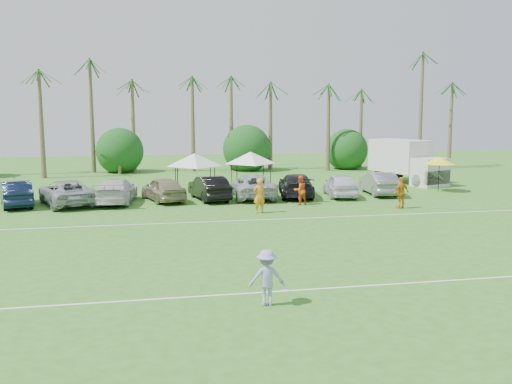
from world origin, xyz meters
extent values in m
plane|color=#347021|center=(0.00, 0.00, 0.00)|extent=(120.00, 120.00, 0.00)
cube|color=white|center=(0.00, 2.00, 0.01)|extent=(80.00, 0.10, 0.01)
cube|color=white|center=(0.00, 14.00, 0.01)|extent=(80.00, 0.10, 0.01)
cone|color=brown|center=(-12.00, 38.00, 5.00)|extent=(0.44, 0.44, 10.00)
cone|color=brown|center=(-8.00, 38.00, 5.50)|extent=(0.44, 0.44, 11.00)
cone|color=brown|center=(-4.00, 38.00, 4.00)|extent=(0.44, 0.44, 8.00)
cone|color=brown|center=(0.00, 38.00, 4.50)|extent=(0.44, 0.44, 9.00)
cone|color=brown|center=(4.00, 38.00, 5.00)|extent=(0.44, 0.44, 10.00)
cone|color=brown|center=(8.00, 38.00, 5.50)|extent=(0.44, 0.44, 11.00)
cone|color=brown|center=(13.00, 38.00, 4.00)|extent=(0.44, 0.44, 8.00)
cone|color=brown|center=(18.00, 38.00, 4.50)|extent=(0.44, 0.44, 9.00)
cone|color=brown|center=(23.00, 38.00, 5.00)|extent=(0.44, 0.44, 10.00)
cone|color=brown|center=(27.00, 38.00, 5.50)|extent=(0.44, 0.44, 11.00)
cylinder|color=brown|center=(-6.00, 39.00, 0.70)|extent=(0.30, 0.30, 1.40)
sphere|color=#134418|center=(-6.00, 39.00, 1.80)|extent=(4.00, 4.00, 4.00)
cylinder|color=brown|center=(6.00, 39.00, 0.70)|extent=(0.30, 0.30, 1.40)
sphere|color=#134418|center=(6.00, 39.00, 1.80)|extent=(4.00, 4.00, 4.00)
cylinder|color=brown|center=(16.00, 39.00, 0.70)|extent=(0.30, 0.30, 1.40)
sphere|color=#134418|center=(16.00, 39.00, 1.80)|extent=(4.00, 4.00, 4.00)
imported|color=orange|center=(2.52, 16.05, 0.99)|extent=(0.81, 0.63, 1.97)
imported|color=#EB591A|center=(5.58, 18.36, 0.91)|extent=(1.05, 0.92, 1.81)
imported|color=orange|center=(11.13, 15.91, 0.94)|extent=(1.19, 0.77, 1.88)
cube|color=silver|center=(16.64, 27.82, 2.13)|extent=(3.92, 5.34, 2.60)
cube|color=silver|center=(17.64, 24.64, 1.09)|extent=(2.84, 2.51, 2.18)
cube|color=black|center=(17.88, 23.90, 0.78)|extent=(2.37, 1.02, 1.04)
cube|color=#E5590C|center=(17.89, 28.21, 1.66)|extent=(0.52, 1.59, 0.94)
cylinder|color=black|center=(16.59, 24.53, 0.47)|extent=(0.58, 0.99, 0.94)
cylinder|color=black|center=(18.57, 25.16, 0.47)|extent=(0.58, 0.99, 0.94)
cylinder|color=black|center=(15.27, 28.69, 0.47)|extent=(0.58, 0.99, 0.94)
cylinder|color=black|center=(17.25, 29.32, 0.47)|extent=(0.58, 0.99, 0.94)
cylinder|color=black|center=(-1.58, 24.01, 0.92)|extent=(0.06, 0.06, 1.84)
cylinder|color=black|center=(0.98, 24.01, 0.92)|extent=(0.06, 0.06, 1.84)
cylinder|color=black|center=(-1.58, 26.57, 0.92)|extent=(0.06, 0.06, 1.84)
cylinder|color=black|center=(0.98, 26.57, 0.92)|extent=(0.06, 0.06, 1.84)
pyramid|color=silver|center=(-0.30, 25.29, 2.77)|extent=(3.98, 3.98, 0.92)
cylinder|color=black|center=(2.81, 25.56, 0.90)|extent=(0.06, 0.06, 1.81)
cylinder|color=black|center=(5.33, 25.56, 0.90)|extent=(0.06, 0.06, 1.81)
cylinder|color=black|center=(2.81, 28.07, 0.90)|extent=(0.06, 0.06, 1.81)
cylinder|color=black|center=(5.33, 28.07, 0.90)|extent=(0.06, 0.06, 1.81)
pyramid|color=white|center=(4.07, 26.81, 2.71)|extent=(3.90, 3.90, 0.90)
cylinder|color=black|center=(16.88, 21.91, 1.12)|extent=(0.05, 0.05, 2.25)
cone|color=yellow|center=(16.88, 21.91, 2.25)|extent=(2.25, 2.25, 0.51)
imported|color=#9A97D6|center=(-0.38, 0.83, 0.85)|extent=(1.12, 0.68, 1.70)
cylinder|color=white|center=(0.18, 0.66, 0.48)|extent=(0.27, 0.27, 0.03)
imported|color=#0F1B34|center=(-11.55, 21.25, 0.78)|extent=(2.85, 5.03, 1.57)
imported|color=#9A9FA7|center=(-8.59, 21.11, 0.78)|extent=(4.30, 6.18, 1.57)
imported|color=silver|center=(-5.63, 21.26, 0.78)|extent=(2.79, 5.62, 1.57)
imported|color=gray|center=(-2.67, 21.52, 0.78)|extent=(3.08, 4.94, 1.57)
imported|color=black|center=(0.29, 21.43, 0.78)|extent=(2.49, 4.98, 1.57)
imported|color=#ABAFB5|center=(3.25, 21.66, 0.78)|extent=(2.99, 5.81, 1.57)
imported|color=black|center=(6.21, 21.61, 0.78)|extent=(3.19, 5.72, 1.57)
imported|color=silver|center=(9.17, 21.12, 0.78)|extent=(2.52, 4.83, 1.57)
imported|color=slate|center=(12.13, 21.50, 0.78)|extent=(2.12, 4.90, 1.57)
camera|label=1|loc=(-3.92, -15.28, 5.81)|focal=40.00mm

